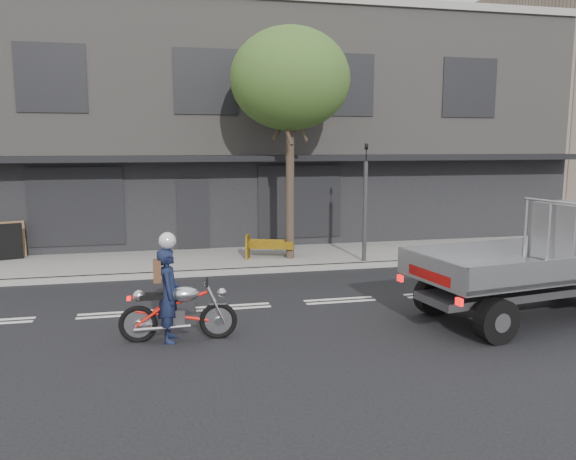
# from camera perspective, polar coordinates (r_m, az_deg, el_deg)

# --- Properties ---
(ground) EXTENTS (80.00, 80.00, 0.00)m
(ground) POSITION_cam_1_polar(r_m,az_deg,el_deg) (12.26, -5.58, -7.81)
(ground) COLOR black
(ground) RESTS_ON ground
(sidewalk) EXTENTS (32.00, 3.20, 0.15)m
(sidewalk) POSITION_cam_1_polar(r_m,az_deg,el_deg) (16.78, -7.54, -3.08)
(sidewalk) COLOR gray
(sidewalk) RESTS_ON ground
(kerb) EXTENTS (32.00, 0.20, 0.15)m
(kerb) POSITION_cam_1_polar(r_m,az_deg,el_deg) (15.22, -7.00, -4.28)
(kerb) COLOR gray
(kerb) RESTS_ON ground
(building_main) EXTENTS (26.00, 10.00, 8.00)m
(building_main) POSITION_cam_1_polar(r_m,az_deg,el_deg) (23.02, -9.20, 9.88)
(building_main) COLOR slate
(building_main) RESTS_ON ground
(street_tree) EXTENTS (3.40, 3.40, 6.74)m
(street_tree) POSITION_cam_1_polar(r_m,az_deg,el_deg) (16.37, 0.21, 15.01)
(street_tree) COLOR #382B21
(street_tree) RESTS_ON ground
(traffic_light_pole) EXTENTS (0.12, 0.12, 3.50)m
(traffic_light_pole) POSITION_cam_1_polar(r_m,az_deg,el_deg) (16.13, 7.83, 2.12)
(traffic_light_pole) COLOR #2D2D30
(traffic_light_pole) RESTS_ON ground
(motorcycle) EXTENTS (2.09, 0.61, 1.08)m
(motorcycle) POSITION_cam_1_polar(r_m,az_deg,el_deg) (10.27, -11.08, -7.99)
(motorcycle) COLOR black
(motorcycle) RESTS_ON ground
(rider) EXTENTS (0.44, 0.64, 1.68)m
(rider) POSITION_cam_1_polar(r_m,az_deg,el_deg) (10.19, -11.98, -6.47)
(rider) COLOR #131A35
(rider) RESTS_ON ground
(construction_barrier) EXTENTS (1.45, 0.95, 0.76)m
(construction_barrier) POSITION_cam_1_polar(r_m,az_deg,el_deg) (16.40, -1.83, -1.66)
(construction_barrier) COLOR orange
(construction_barrier) RESTS_ON sidewalk
(sandwich_board) EXTENTS (0.79, 0.64, 1.09)m
(sandwich_board) POSITION_cam_1_polar(r_m,az_deg,el_deg) (18.07, -26.43, -1.07)
(sandwich_board) COLOR black
(sandwich_board) RESTS_ON sidewalk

